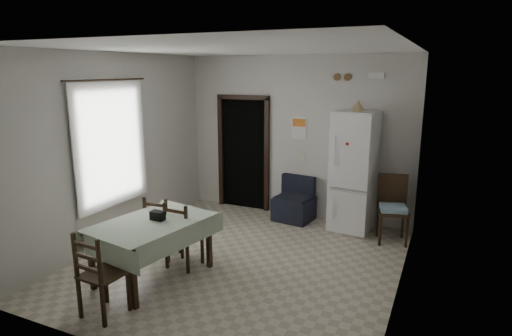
{
  "coord_description": "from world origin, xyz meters",
  "views": [
    {
      "loc": [
        2.51,
        -4.99,
        2.64
      ],
      "look_at": [
        0.0,
        0.5,
        1.25
      ],
      "focal_mm": 30.0,
      "sensor_mm": 36.0,
      "label": 1
    }
  ],
  "objects_px": {
    "fridge": "(354,171)",
    "corner_chair": "(393,210)",
    "dining_chair_far_left": "(163,226)",
    "navy_seat": "(294,199)",
    "dining_table": "(153,250)",
    "dining_chair_far_right": "(184,234)",
    "dining_chair_near_head": "(103,273)"
  },
  "relations": [
    {
      "from": "navy_seat",
      "to": "dining_table",
      "type": "bearing_deg",
      "value": -100.66
    },
    {
      "from": "fridge",
      "to": "navy_seat",
      "type": "bearing_deg",
      "value": -172.26
    },
    {
      "from": "dining_table",
      "to": "corner_chair",
      "type": "bearing_deg",
      "value": 53.92
    },
    {
      "from": "navy_seat",
      "to": "dining_table",
      "type": "height_order",
      "value": "same"
    },
    {
      "from": "navy_seat",
      "to": "corner_chair",
      "type": "relative_size",
      "value": 0.74
    },
    {
      "from": "navy_seat",
      "to": "dining_table",
      "type": "xyz_separation_m",
      "value": [
        -0.9,
        -2.82,
        -0.0
      ]
    },
    {
      "from": "corner_chair",
      "to": "dining_chair_far_left",
      "type": "relative_size",
      "value": 1.14
    },
    {
      "from": "fridge",
      "to": "dining_chair_far_left",
      "type": "height_order",
      "value": "fridge"
    },
    {
      "from": "dining_table",
      "to": "dining_chair_far_right",
      "type": "relative_size",
      "value": 1.58
    },
    {
      "from": "corner_chair",
      "to": "dining_chair_near_head",
      "type": "distance_m",
      "value": 4.31
    },
    {
      "from": "navy_seat",
      "to": "dining_chair_far_left",
      "type": "xyz_separation_m",
      "value": [
        -1.2,
        -2.23,
        0.07
      ]
    },
    {
      "from": "dining_table",
      "to": "navy_seat",
      "type": "bearing_deg",
      "value": 82.46
    },
    {
      "from": "corner_chair",
      "to": "dining_chair_far_left",
      "type": "xyz_separation_m",
      "value": [
        -2.93,
        -1.92,
        -0.06
      ]
    },
    {
      "from": "navy_seat",
      "to": "dining_chair_far_right",
      "type": "relative_size",
      "value": 0.83
    },
    {
      "from": "fridge",
      "to": "dining_chair_near_head",
      "type": "bearing_deg",
      "value": -109.08
    },
    {
      "from": "navy_seat",
      "to": "dining_chair_far_left",
      "type": "bearing_deg",
      "value": -111.18
    },
    {
      "from": "fridge",
      "to": "dining_chair_near_head",
      "type": "relative_size",
      "value": 2.03
    },
    {
      "from": "corner_chair",
      "to": "dining_chair_near_head",
      "type": "relative_size",
      "value": 1.06
    },
    {
      "from": "dining_chair_far_left",
      "to": "corner_chair",
      "type": "bearing_deg",
      "value": -152.73
    },
    {
      "from": "dining_chair_far_left",
      "to": "dining_chair_near_head",
      "type": "bearing_deg",
      "value": 96.55
    },
    {
      "from": "dining_chair_far_left",
      "to": "dining_table",
      "type": "bearing_deg",
      "value": 110.19
    },
    {
      "from": "fridge",
      "to": "navy_seat",
      "type": "xyz_separation_m",
      "value": [
        -1.03,
        0.0,
        -0.61
      ]
    },
    {
      "from": "dining_chair_far_right",
      "to": "navy_seat",
      "type": "bearing_deg",
      "value": -105.08
    },
    {
      "from": "fridge",
      "to": "corner_chair",
      "type": "relative_size",
      "value": 1.91
    },
    {
      "from": "corner_chair",
      "to": "dining_table",
      "type": "relative_size",
      "value": 0.71
    },
    {
      "from": "corner_chair",
      "to": "dining_chair_far_right",
      "type": "xyz_separation_m",
      "value": [
        -2.47,
        -2.06,
        -0.06
      ]
    },
    {
      "from": "dining_table",
      "to": "dining_chair_near_head",
      "type": "relative_size",
      "value": 1.51
    },
    {
      "from": "dining_table",
      "to": "dining_chair_far_left",
      "type": "xyz_separation_m",
      "value": [
        -0.29,
        0.6,
        0.08
      ]
    },
    {
      "from": "corner_chair",
      "to": "dining_chair_far_left",
      "type": "distance_m",
      "value": 3.5
    },
    {
      "from": "fridge",
      "to": "dining_table",
      "type": "height_order",
      "value": "fridge"
    },
    {
      "from": "dining_chair_far_right",
      "to": "corner_chair",
      "type": "bearing_deg",
      "value": -137.87
    },
    {
      "from": "fridge",
      "to": "corner_chair",
      "type": "bearing_deg",
      "value": -16.0
    }
  ]
}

